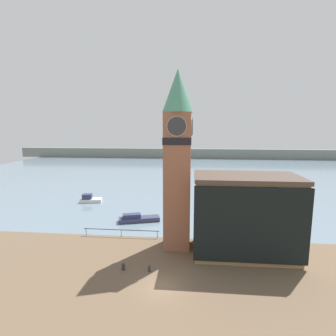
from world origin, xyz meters
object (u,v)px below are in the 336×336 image
object	(u,v)px
clock_tower	(177,156)
boat_far	(90,199)
mooring_bollard_far	(123,266)
mooring_bollard_near	(149,268)
pier_building	(245,215)
boat_near	(138,219)

from	to	relation	value
clock_tower	boat_far	world-z (taller)	clock_tower
mooring_bollard_far	mooring_bollard_near	bearing A→B (deg)	-1.29
pier_building	boat_far	size ratio (longest dim) A/B	2.69
boat_far	mooring_bollard_near	size ratio (longest dim) A/B	6.41
clock_tower	boat_near	xyz separation A→B (m)	(-7.32, 8.68, -11.79)
pier_building	boat_near	world-z (taller)	pier_building
pier_building	mooring_bollard_far	xyz separation A→B (m)	(-14.34, -5.35, -4.66)
boat_far	mooring_bollard_near	bearing A→B (deg)	-67.53
clock_tower	boat_near	bearing A→B (deg)	130.12
clock_tower	boat_near	world-z (taller)	clock_tower
pier_building	mooring_bollard_near	world-z (taller)	pier_building
pier_building	mooring_bollard_far	bearing A→B (deg)	-159.55
boat_near	mooring_bollard_far	bearing A→B (deg)	-100.25
clock_tower	mooring_bollard_near	xyz separation A→B (m)	(-2.71, -6.73, -11.91)
boat_far	mooring_bollard_near	distance (m)	31.43
pier_building	mooring_bollard_near	xyz separation A→B (m)	(-11.35, -5.42, -4.71)
clock_tower	boat_near	size ratio (longest dim) A/B	3.22
boat_near	mooring_bollard_far	distance (m)	15.43
clock_tower	mooring_bollard_far	bearing A→B (deg)	-130.54
mooring_bollard_near	boat_near	bearing A→B (deg)	106.63
boat_near	mooring_bollard_near	world-z (taller)	boat_near
boat_near	boat_far	size ratio (longest dim) A/B	1.50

